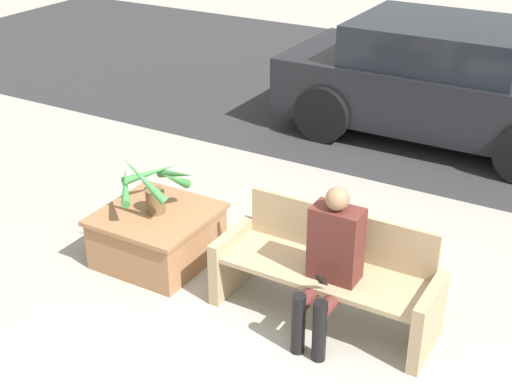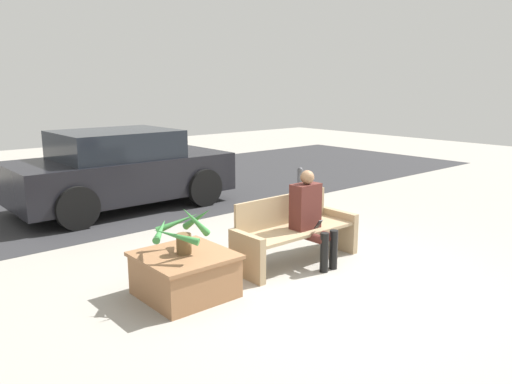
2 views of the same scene
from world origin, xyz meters
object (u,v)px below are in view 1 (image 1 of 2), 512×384
object	(u,v)px
person_seated	(330,260)
potted_plant	(154,185)
bench	(327,272)
parked_car	(443,81)
planter_box	(158,234)

from	to	relation	value
person_seated	potted_plant	xyz separation A→B (m)	(-1.76, 0.21, 0.09)
bench	potted_plant	size ratio (longest dim) A/B	2.36
bench	potted_plant	bearing A→B (deg)	179.32
bench	person_seated	xyz separation A→B (m)	(0.10, -0.19, 0.25)
bench	potted_plant	world-z (taller)	potted_plant
parked_car	planter_box	bearing A→B (deg)	-107.09
bench	person_seated	distance (m)	0.33
planter_box	parked_car	distance (m)	4.35
bench	parked_car	distance (m)	4.17
bench	parked_car	world-z (taller)	parked_car
bench	planter_box	xyz separation A→B (m)	(-1.65, 0.01, -0.14)
parked_car	person_seated	bearing A→B (deg)	-83.64
bench	parked_car	xyz separation A→B (m)	(-0.38, 4.14, 0.32)
person_seated	potted_plant	world-z (taller)	person_seated
bench	potted_plant	xyz separation A→B (m)	(-1.66, 0.02, 0.34)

